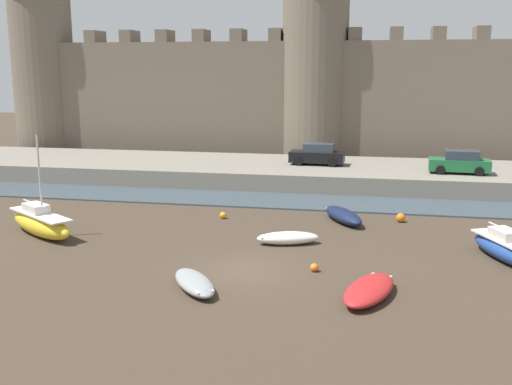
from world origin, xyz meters
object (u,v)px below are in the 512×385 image
sailboat_midflat_right (509,249)px  car_quay_west (317,155)px  rowboat_foreground_left (343,215)px  mooring_buoy_off_centre (314,268)px  mooring_buoy_near_channel (223,215)px  mooring_buoy_near_shore (401,218)px  rowboat_midflat_left (194,282)px  rowboat_foreground_centre (369,289)px  car_quay_east (460,162)px  rowboat_near_channel_right (288,238)px  sailboat_foreground_right (41,223)px

sailboat_midflat_right → car_quay_west: 20.36m
rowboat_foreground_left → mooring_buoy_off_centre: bearing=-95.2°
mooring_buoy_near_channel → mooring_buoy_near_shore: bearing=6.4°
rowboat_midflat_left → car_quay_west: bearing=83.5°
rowboat_foreground_centre → sailboat_midflat_right: bearing=42.3°
sailboat_midflat_right → mooring_buoy_near_shore: bearing=125.7°
mooring_buoy_near_shore → car_quay_west: bearing=117.2°
mooring_buoy_near_shore → car_quay_east: bearing=65.2°
rowboat_foreground_left → sailboat_midflat_right: size_ratio=0.78×
rowboat_near_channel_right → car_quay_east: car_quay_east is taller
rowboat_foreground_left → car_quay_west: (-2.58, 11.82, 1.72)m
rowboat_near_channel_right → rowboat_foreground_left: bearing=63.1°
rowboat_midflat_left → mooring_buoy_near_shore: (8.47, 12.32, -0.04)m
rowboat_foreground_left → mooring_buoy_off_centre: 8.78m
car_quay_east → mooring_buoy_off_centre: bearing=-114.0°
mooring_buoy_off_centre → mooring_buoy_near_shore: 10.13m
rowboat_foreground_centre → sailboat_midflat_right: size_ratio=0.80×
sailboat_midflat_right → mooring_buoy_near_shore: sailboat_midflat_right is taller
rowboat_foreground_left → rowboat_foreground_centre: (1.54, -11.29, -0.06)m
mooring_buoy_near_shore → sailboat_midflat_right: bearing=-54.3°
rowboat_foreground_centre → car_quay_west: car_quay_west is taller
rowboat_foreground_left → car_quay_west: car_quay_west is taller
rowboat_near_channel_right → rowboat_midflat_left: rowboat_near_channel_right is taller
sailboat_foreground_right → rowboat_midflat_left: bearing=-30.3°
rowboat_near_channel_right → rowboat_midflat_left: 7.38m
rowboat_foreground_centre → sailboat_foreground_right: size_ratio=0.77×
rowboat_foreground_centre → car_quay_east: (5.99, 21.21, 1.78)m
rowboat_foreground_left → sailboat_foreground_right: bearing=-159.2°
mooring_buoy_off_centre → rowboat_foreground_centre: bearing=-47.6°
car_quay_east → car_quay_west: 10.29m
sailboat_midflat_right → car_quay_east: size_ratio=1.24×
car_quay_east → rowboat_near_channel_right: bearing=-124.0°
mooring_buoy_off_centre → car_quay_west: 20.72m
car_quay_east → mooring_buoy_near_shore: bearing=-114.8°
mooring_buoy_off_centre → mooring_buoy_near_channel: 10.20m
rowboat_foreground_left → car_quay_west: bearing=102.3°
rowboat_near_channel_right → rowboat_foreground_centre: (4.03, -6.38, -0.01)m
rowboat_foreground_centre → mooring_buoy_near_channel: (-8.44, 10.73, -0.13)m
mooring_buoy_near_channel → rowboat_near_channel_right: bearing=-44.6°
mooring_buoy_near_shore → car_quay_east: 10.47m
rowboat_midflat_left → mooring_buoy_near_channel: size_ratio=8.87×
rowboat_foreground_centre → rowboat_midflat_left: size_ratio=1.21×
sailboat_midflat_right → mooring_buoy_off_centre: (-8.49, -3.05, -0.39)m
rowboat_foreground_centre → mooring_buoy_off_centre: 3.47m
car_quay_west → mooring_buoy_near_shore: bearing=-62.8°
car_quay_west → mooring_buoy_off_centre: bearing=-85.0°
rowboat_foreground_left → sailboat_midflat_right: 9.57m
rowboat_near_channel_right → mooring_buoy_off_centre: rowboat_near_channel_right is taller
mooring_buoy_off_centre → car_quay_east: car_quay_east is taller
rowboat_near_channel_right → sailboat_foreground_right: bearing=-175.9°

